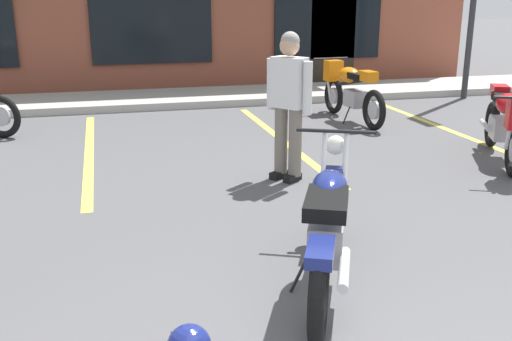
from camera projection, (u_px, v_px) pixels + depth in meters
ground_plane at (242, 230)px, 5.33m from camera, size 80.00×80.00×0.00m
sidewalk_kerb at (162, 99)px, 11.61m from camera, size 22.00×1.80×0.14m
brick_storefront_building at (142, 0)px, 14.82m from camera, size 15.24×5.93×3.85m
painted_stall_lines at (189, 145)px, 8.30m from camera, size 13.83×4.80×0.01m
motorcycle_foreground_classic at (328, 226)px, 4.22m from camera, size 1.17×1.97×0.98m
motorcycle_black_cruiser at (350, 89)px, 9.85m from camera, size 0.66×2.11×0.98m
motorcycle_blue_standard at (506, 122)px, 7.33m from camera, size 1.20×1.95×0.98m
person_in_shorts_foreground at (289, 98)px, 6.54m from camera, size 0.43×0.54×1.68m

